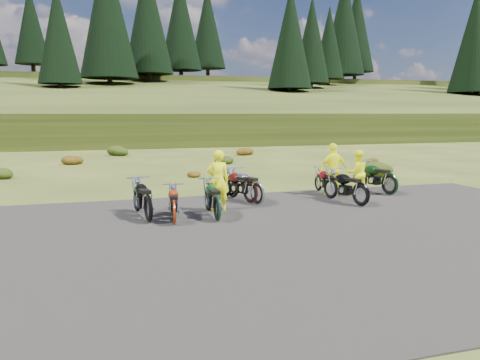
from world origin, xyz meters
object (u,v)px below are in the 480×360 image
object	(u,v)px
motorcycle_0	(149,223)
motorcycle_7	(389,195)
motorcycle_3	(257,205)
person_middle	(218,182)

from	to	relation	value
motorcycle_0	motorcycle_7	world-z (taller)	motorcycle_7
motorcycle_7	motorcycle_3	bearing A→B (deg)	81.06
motorcycle_0	person_middle	distance (m)	2.58
motorcycle_3	person_middle	bearing A→B (deg)	94.37
motorcycle_3	motorcycle_7	bearing A→B (deg)	-103.85
motorcycle_3	motorcycle_7	world-z (taller)	motorcycle_7
motorcycle_0	person_middle	world-z (taller)	person_middle
motorcycle_3	motorcycle_0	bearing A→B (deg)	94.58
motorcycle_0	motorcycle_3	bearing A→B (deg)	-75.40
motorcycle_3	person_middle	size ratio (longest dim) A/B	1.16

